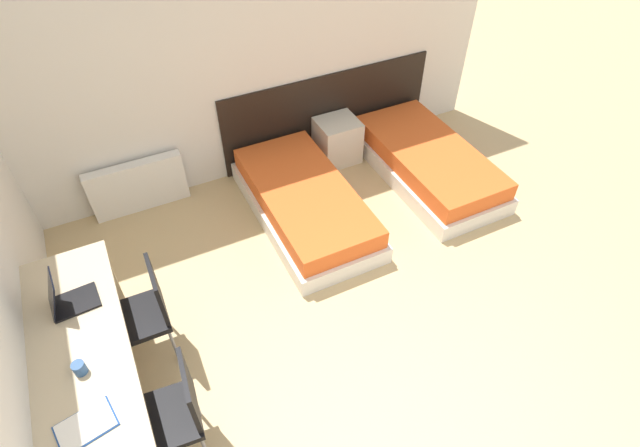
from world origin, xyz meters
TOP-DOWN VIEW (x-y plane):
  - wall_back at (0.00, 3.71)m, footprint 5.64×0.05m
  - headboard_panel at (0.91, 3.67)m, footprint 2.55×0.03m
  - bed_near_window at (0.16, 2.70)m, footprint 0.93×1.89m
  - bed_near_door at (1.67, 2.70)m, footprint 0.93×1.89m
  - nightstand at (0.91, 3.43)m, footprint 0.46×0.42m
  - radiator at (-1.32, 3.59)m, footprint 0.97×0.12m
  - desk at (-2.01, 1.37)m, footprint 0.62×2.12m
  - chair_near_laptop at (-1.57, 1.80)m, footprint 0.44×0.44m
  - chair_near_notebook at (-1.57, 0.94)m, footprint 0.46×0.46m
  - laptop at (-2.02, 1.89)m, footprint 0.33×0.26m
  - open_notebook at (-2.04, 0.94)m, footprint 0.36×0.28m
  - mug at (-2.01, 1.32)m, footprint 0.08×0.08m

SIDE VIEW (x-z plane):
  - bed_near_window at x=0.16m, z-range -0.01..0.38m
  - bed_near_door at x=1.67m, z-range -0.01..0.38m
  - nightstand at x=0.91m, z-range 0.00..0.51m
  - radiator at x=-1.32m, z-range 0.00..0.56m
  - headboard_panel at x=0.91m, z-range 0.00..0.96m
  - chair_near_laptop at x=-1.57m, z-range 0.06..0.97m
  - chair_near_notebook at x=-1.57m, z-range 0.06..0.97m
  - desk at x=-2.01m, z-range 0.22..0.96m
  - open_notebook at x=-2.04m, z-range 0.75..0.76m
  - mug at x=-2.01m, z-range 0.75..0.84m
  - laptop at x=-2.02m, z-range 0.66..0.97m
  - wall_back at x=0.00m, z-range 0.00..2.70m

